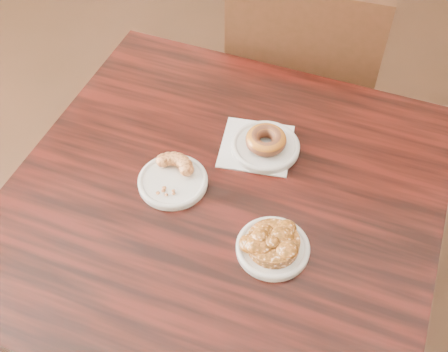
# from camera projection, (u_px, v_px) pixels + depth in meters

# --- Properties ---
(floor) EXTENTS (5.00, 5.00, 0.00)m
(floor) POSITION_uv_depth(u_px,v_px,m) (237.00, 335.00, 1.80)
(floor) COLOR black
(floor) RESTS_ON ground
(cafe_table) EXTENTS (1.12, 1.12, 0.75)m
(cafe_table) POSITION_uv_depth(u_px,v_px,m) (223.00, 281.00, 1.50)
(cafe_table) COLOR black
(cafe_table) RESTS_ON floor
(chair_far) EXTENTS (0.57, 0.57, 0.90)m
(chair_far) POSITION_uv_depth(u_px,v_px,m) (305.00, 76.00, 1.92)
(chair_far) COLOR black
(chair_far) RESTS_ON floor
(napkin) EXTENTS (0.17, 0.17, 0.00)m
(napkin) POSITION_uv_depth(u_px,v_px,m) (256.00, 146.00, 1.30)
(napkin) COLOR white
(napkin) RESTS_ON cafe_table
(plate_donut) EXTENTS (0.16, 0.16, 0.01)m
(plate_donut) POSITION_uv_depth(u_px,v_px,m) (265.00, 147.00, 1.29)
(plate_donut) COLOR silver
(plate_donut) RESTS_ON napkin
(plate_cruller) EXTENTS (0.15, 0.15, 0.01)m
(plate_cruller) POSITION_uv_depth(u_px,v_px,m) (173.00, 182.00, 1.23)
(plate_cruller) COLOR silver
(plate_cruller) RESTS_ON cafe_table
(plate_fritter) EXTENTS (0.15, 0.15, 0.01)m
(plate_fritter) POSITION_uv_depth(u_px,v_px,m) (273.00, 248.00, 1.12)
(plate_fritter) COLOR silver
(plate_fritter) RESTS_ON cafe_table
(glazed_donut) EXTENTS (0.09, 0.09, 0.03)m
(glazed_donut) POSITION_uv_depth(u_px,v_px,m) (266.00, 140.00, 1.27)
(glazed_donut) COLOR #964F15
(glazed_donut) RESTS_ON plate_donut
(apple_fritter) EXTENTS (0.14, 0.14, 0.03)m
(apple_fritter) POSITION_uv_depth(u_px,v_px,m) (273.00, 242.00, 1.10)
(apple_fritter) COLOR #3F2106
(apple_fritter) RESTS_ON plate_fritter
(cruller_fragment) EXTENTS (0.11, 0.11, 0.03)m
(cruller_fragment) POSITION_uv_depth(u_px,v_px,m) (172.00, 175.00, 1.21)
(cruller_fragment) COLOR #5F2C13
(cruller_fragment) RESTS_ON plate_cruller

